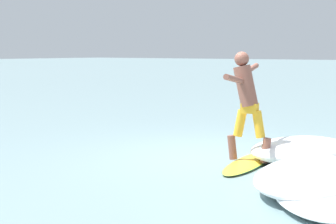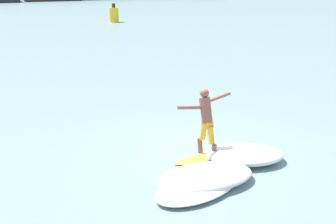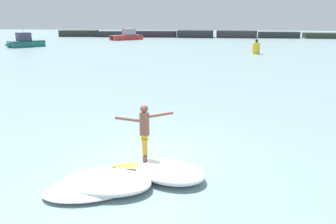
{
  "view_description": "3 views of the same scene",
  "coord_description": "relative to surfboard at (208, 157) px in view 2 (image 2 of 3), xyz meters",
  "views": [
    {
      "loc": [
        -6.99,
        -4.12,
        1.84
      ],
      "look_at": [
        -0.53,
        0.51,
        0.81
      ],
      "focal_mm": 50.0,
      "sensor_mm": 36.0,
      "label": 1
    },
    {
      "loc": [
        -5.63,
        -10.76,
        4.77
      ],
      "look_at": [
        -0.51,
        0.77,
        0.86
      ],
      "focal_mm": 50.0,
      "sensor_mm": 36.0,
      "label": 2
    },
    {
      "loc": [
        1.56,
        -9.4,
        4.21
      ],
      "look_at": [
        0.36,
        0.92,
        1.18
      ],
      "focal_mm": 35.0,
      "sensor_mm": 36.0,
      "label": 3
    }
  ],
  "objects": [
    {
      "name": "wave_foam_at_tail",
      "position": [
        -1.12,
        -1.58,
        0.07
      ],
      "size": [
        2.63,
        2.01,
        0.19
      ],
      "color": "white",
      "rests_on": "ground"
    },
    {
      "name": "wave_foam_at_nose",
      "position": [
        0.75,
        -0.61,
        0.16
      ],
      "size": [
        2.34,
        1.96,
        0.38
      ],
      "color": "white",
      "rests_on": "ground"
    },
    {
      "name": "wave_foam_beside",
      "position": [
        -0.78,
        -1.34,
        0.15
      ],
      "size": [
        2.35,
        1.47,
        0.36
      ],
      "color": "white",
      "rests_on": "ground"
    },
    {
      "name": "surfer",
      "position": [
        -0.04,
        0.06,
        1.08
      ],
      "size": [
        1.65,
        0.75,
        1.79
      ],
      "color": "brown",
      "rests_on": "surfboard"
    },
    {
      "name": "channel_marker_buoy",
      "position": [
        7.48,
        31.47,
        0.65
      ],
      "size": [
        0.86,
        0.86,
        1.66
      ],
      "color": "yellow",
      "rests_on": "ground"
    },
    {
      "name": "ground_plane",
      "position": [
        0.07,
        0.81,
        -0.03
      ],
      "size": [
        200.0,
        200.0,
        0.0
      ],
      "primitive_type": "plane",
      "color": "#7A979B"
    },
    {
      "name": "surfboard",
      "position": [
        0.0,
        0.0,
        0.0
      ],
      "size": [
        2.11,
        0.7,
        0.19
      ],
      "color": "yellow",
      "rests_on": "ground"
    }
  ]
}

